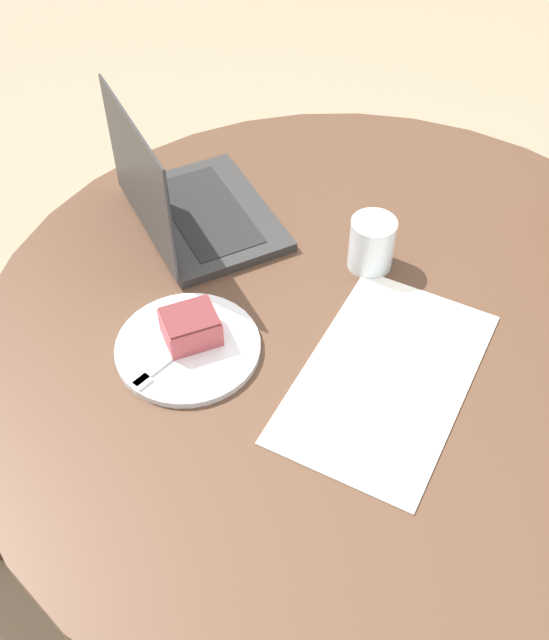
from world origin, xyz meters
name	(u,v)px	position (x,y,z in m)	size (l,w,h in m)	color
ground_plane	(331,540)	(0.00, 0.00, 0.00)	(12.00, 12.00, 0.00)	gray
dining_table	(352,376)	(0.00, 0.00, 0.63)	(1.25, 1.25, 0.77)	#4C3323
paper_document	(386,376)	(0.05, 0.10, 0.77)	(0.46, 0.37, 0.00)	white
plate	(188,347)	(0.24, -0.14, 0.78)	(0.23, 0.23, 0.01)	silver
cake_slice	(190,327)	(0.23, -0.15, 0.81)	(0.10, 0.09, 0.05)	#B74C51
fork	(167,360)	(0.29, -0.13, 0.78)	(0.17, 0.04, 0.00)	silver
water_glass	(372,244)	(-0.12, -0.09, 0.82)	(0.08, 0.08, 0.10)	silver
laptop	(188,205)	(0.06, -0.38, 0.82)	(0.30, 0.35, 0.25)	#2D2D2D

